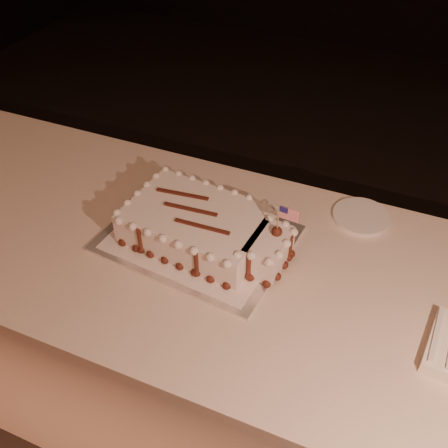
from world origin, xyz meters
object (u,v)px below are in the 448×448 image
at_px(banquet_table, 249,350).
at_px(sheet_cake, 205,228).
at_px(cake_board, 198,238).
at_px(side_plate, 361,217).

bearing_deg(banquet_table, sheet_cake, 164.90).
height_order(banquet_table, cake_board, cake_board).
xyz_separation_m(banquet_table, sheet_cake, (-0.16, 0.04, 0.43)).
bearing_deg(banquet_table, cake_board, 166.25).
distance_m(cake_board, side_plate, 0.48).
distance_m(banquet_table, side_plate, 0.54).
height_order(sheet_cake, side_plate, sheet_cake).
bearing_deg(cake_board, side_plate, 39.00).
height_order(cake_board, side_plate, side_plate).
xyz_separation_m(cake_board, sheet_cake, (0.03, -0.00, 0.05)).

